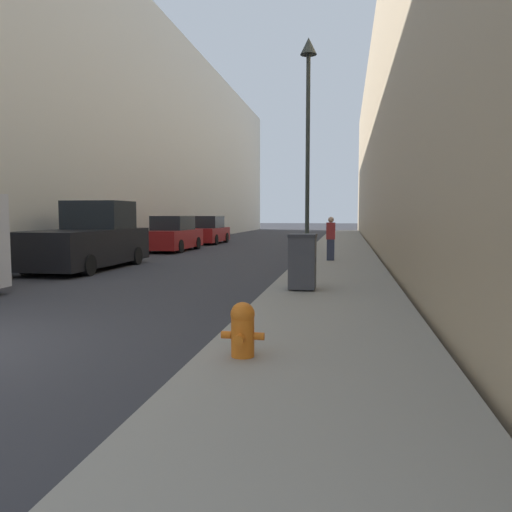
% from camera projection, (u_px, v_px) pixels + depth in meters
% --- Properties ---
extents(sidewalk_right, '(3.01, 60.00, 0.14)m').
position_uv_depth(sidewalk_right, '(340.00, 253.00, 22.92)').
color(sidewalk_right, gray).
rests_on(sidewalk_right, ground).
extents(building_left_glass, '(12.00, 60.00, 13.45)m').
position_uv_depth(building_left_glass, '(94.00, 141.00, 33.10)').
color(building_left_glass, beige).
rests_on(building_left_glass, ground).
extents(building_right_stone, '(12.00, 60.00, 12.68)m').
position_uv_depth(building_right_stone, '(476.00, 136.00, 28.89)').
color(building_right_stone, tan).
rests_on(building_right_stone, ground).
extents(fire_hydrant, '(0.52, 0.40, 0.65)m').
position_uv_depth(fire_hydrant, '(243.00, 328.00, 5.90)').
color(fire_hydrant, orange).
rests_on(fire_hydrant, sidewalk_right).
extents(trash_bin, '(0.60, 0.70, 1.25)m').
position_uv_depth(trash_bin, '(302.00, 261.00, 11.20)').
color(trash_bin, '#3D3D42').
rests_on(trash_bin, sidewalk_right).
extents(lamppost, '(0.49, 0.49, 6.91)m').
position_uv_depth(lamppost, '(308.00, 110.00, 14.92)').
color(lamppost, '#2D332D').
rests_on(lamppost, sidewalk_right).
extents(pickup_truck, '(2.28, 5.55, 2.29)m').
position_uv_depth(pickup_truck, '(88.00, 241.00, 16.79)').
color(pickup_truck, black).
rests_on(pickup_truck, ground).
extents(parked_sedan_near, '(1.84, 4.65, 1.75)m').
position_uv_depth(parked_sedan_near, '(173.00, 235.00, 24.94)').
color(parked_sedan_near, maroon).
rests_on(parked_sedan_near, ground).
extents(parked_sedan_far, '(1.91, 4.43, 1.73)m').
position_uv_depth(parked_sedan_far, '(208.00, 231.00, 31.15)').
color(parked_sedan_far, maroon).
rests_on(parked_sedan_far, ground).
extents(pedestrian_on_sidewalk, '(0.32, 0.21, 1.60)m').
position_uv_depth(pedestrian_on_sidewalk, '(331.00, 239.00, 18.31)').
color(pedestrian_on_sidewalk, '#2D3347').
rests_on(pedestrian_on_sidewalk, sidewalk_right).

